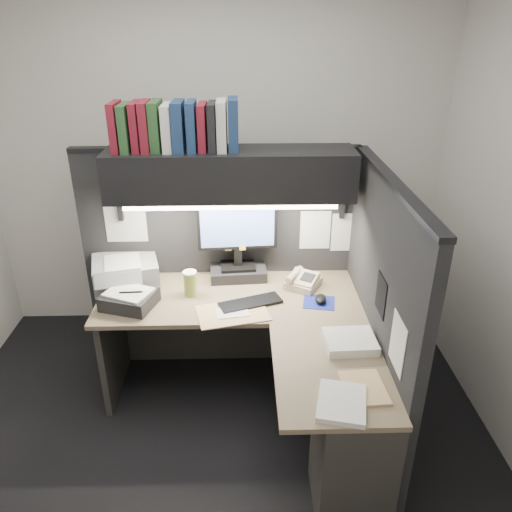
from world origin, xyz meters
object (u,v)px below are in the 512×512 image
keyboard (250,303)px  coffee_cup (190,284)px  notebook_stack (129,299)px  telephone (303,281)px  overhead_shelf (231,174)px  desk (284,386)px  printer (126,272)px  monitor (238,248)px

keyboard → coffee_cup: (-0.39, 0.13, 0.07)m
notebook_stack → telephone: bearing=10.9°
keyboard → coffee_cup: coffee_cup is taller
notebook_stack → overhead_shelf: bearing=24.6°
desk → coffee_cup: size_ratio=10.61×
coffee_cup → printer: printer is taller
overhead_shelf → printer: bearing=179.2°
keyboard → telephone: (0.36, 0.22, 0.03)m
monitor → desk: bearing=-76.0°
overhead_shelf → keyboard: 0.83m
desk → overhead_shelf: bearing=111.8°
keyboard → notebook_stack: size_ratio=1.30×
coffee_cup → notebook_stack: bearing=-161.0°
overhead_shelf → printer: 1.00m
printer → overhead_shelf: bearing=-15.4°
desk → coffee_cup: (-0.58, 0.58, 0.37)m
overhead_shelf → notebook_stack: 1.02m
telephone → printer: 1.21m
coffee_cup → keyboard: bearing=-18.9°
desk → notebook_stack: size_ratio=5.50×
desk → telephone: bearing=75.4°
keyboard → printer: printer is taller
overhead_shelf → telephone: size_ratio=7.41×
overhead_shelf → coffee_cup: 0.76m
telephone → coffee_cup: (-0.75, -0.09, 0.04)m
printer → telephone: bearing=-18.9°
telephone → keyboard: bearing=-117.9°
desk → overhead_shelf: size_ratio=1.10×
desk → monitor: monitor is taller
monitor → printer: bearing=-179.6°
keyboard → coffee_cup: size_ratio=2.50×
desk → monitor: size_ratio=2.93×
overhead_shelf → notebook_stack: overhead_shelf is taller
monitor → coffee_cup: monitor is taller
overhead_shelf → coffee_cup: overhead_shelf is taller
telephone → overhead_shelf: bearing=-159.1°
overhead_shelf → telephone: overhead_shelf is taller
monitor → telephone: (0.44, -0.15, -0.19)m
monitor → coffee_cup: size_ratio=3.62×
keyboard → printer: bearing=139.3°
printer → desk: bearing=-51.0°
keyboard → coffee_cup: 0.42m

